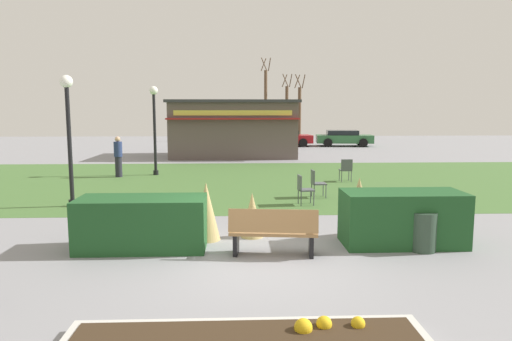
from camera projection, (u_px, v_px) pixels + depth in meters
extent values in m
plane|color=gray|center=(255.00, 261.00, 8.71)|extent=(80.00, 80.00, 0.00)
cube|color=#446B33|center=(246.00, 181.00, 18.30)|extent=(36.00, 12.00, 0.01)
sphere|color=gold|center=(303.00, 328.00, 5.65)|extent=(0.22, 0.22, 0.22)
sphere|color=gold|center=(358.00, 324.00, 5.75)|extent=(0.18, 0.18, 0.18)
sphere|color=gold|center=(324.00, 324.00, 5.75)|extent=(0.20, 0.20, 0.20)
cube|color=#9E7547|center=(273.00, 232.00, 9.02)|extent=(1.74, 0.66, 0.06)
cube|color=#9E7547|center=(273.00, 221.00, 8.76)|extent=(1.70, 0.31, 0.44)
cube|color=black|center=(236.00, 243.00, 9.10)|extent=(0.13, 0.45, 0.45)
cube|color=black|center=(311.00, 244.00, 8.99)|extent=(0.13, 0.45, 0.45)
cube|color=#9E7547|center=(232.00, 226.00, 9.06)|extent=(0.11, 0.44, 0.06)
cube|color=#9E7547|center=(316.00, 227.00, 8.94)|extent=(0.11, 0.44, 0.06)
cube|color=#1E4C23|center=(142.00, 223.00, 9.40)|extent=(2.56, 1.10, 1.05)
cube|color=#1E4C23|center=(402.00, 218.00, 9.69)|extent=(2.48, 1.10, 1.13)
cone|color=tan|center=(252.00, 215.00, 10.28)|extent=(0.50, 0.50, 0.99)
cone|color=tan|center=(206.00, 211.00, 10.04)|extent=(0.60, 0.60, 1.27)
cone|color=tan|center=(359.00, 207.00, 10.28)|extent=(0.74, 0.74, 1.33)
cylinder|color=black|center=(73.00, 203.00, 13.56)|extent=(0.22, 0.22, 0.20)
cylinder|color=black|center=(70.00, 148.00, 13.35)|extent=(0.12, 0.12, 3.43)
sphere|color=white|center=(66.00, 81.00, 13.10)|extent=(0.36, 0.36, 0.36)
cylinder|color=black|center=(156.00, 173.00, 20.02)|extent=(0.22, 0.22, 0.20)
cylinder|color=black|center=(155.00, 135.00, 19.80)|extent=(0.12, 0.12, 3.43)
sphere|color=white|center=(154.00, 90.00, 19.56)|extent=(0.36, 0.36, 0.36)
cylinder|color=#2D4233|center=(423.00, 231.00, 9.28)|extent=(0.52, 0.52, 0.79)
cube|color=#594C47|center=(233.00, 130.00, 27.82)|extent=(7.20, 4.60, 3.17)
cube|color=#333338|center=(233.00, 101.00, 27.60)|extent=(7.50, 4.90, 0.16)
cube|color=maroon|center=(233.00, 119.00, 25.27)|extent=(7.30, 0.36, 0.08)
cube|color=#D8CC4C|center=(233.00, 113.00, 25.39)|extent=(6.48, 0.04, 0.28)
cube|color=#4C5156|center=(306.00, 190.00, 13.73)|extent=(0.48, 0.48, 0.04)
cube|color=#4C5156|center=(300.00, 183.00, 13.68)|extent=(0.08, 0.44, 0.44)
cylinder|color=#4C5156|center=(314.00, 198.00, 13.60)|extent=(0.03, 0.03, 0.45)
cylinder|color=#4C5156|center=(311.00, 196.00, 13.98)|extent=(0.03, 0.03, 0.45)
cylinder|color=#4C5156|center=(301.00, 199.00, 13.55)|extent=(0.03, 0.03, 0.45)
cylinder|color=#4C5156|center=(298.00, 196.00, 13.93)|extent=(0.03, 0.03, 0.45)
cube|color=#4C5156|center=(345.00, 170.00, 18.16)|extent=(0.45, 0.45, 0.04)
cube|color=#4C5156|center=(347.00, 165.00, 17.94)|extent=(0.44, 0.05, 0.44)
cylinder|color=#4C5156|center=(349.00, 175.00, 18.39)|extent=(0.03, 0.03, 0.45)
cylinder|color=#4C5156|center=(339.00, 175.00, 18.37)|extent=(0.03, 0.03, 0.45)
cylinder|color=#4C5156|center=(351.00, 176.00, 18.02)|extent=(0.03, 0.03, 0.45)
cylinder|color=#4C5156|center=(342.00, 176.00, 17.99)|extent=(0.03, 0.03, 0.45)
cube|color=#4C5156|center=(319.00, 184.00, 14.87)|extent=(0.46, 0.46, 0.04)
cube|color=#4C5156|center=(313.00, 177.00, 14.83)|extent=(0.06, 0.44, 0.44)
cylinder|color=#4C5156|center=(326.00, 191.00, 14.73)|extent=(0.03, 0.03, 0.45)
cylinder|color=#4C5156|center=(323.00, 189.00, 15.11)|extent=(0.03, 0.03, 0.45)
cylinder|color=#4C5156|center=(314.00, 192.00, 14.70)|extent=(0.03, 0.03, 0.45)
cylinder|color=#4C5156|center=(312.00, 190.00, 15.07)|extent=(0.03, 0.03, 0.45)
cylinder|color=#23232D|center=(119.00, 167.00, 19.36)|extent=(0.28, 0.28, 0.85)
cylinder|color=navy|center=(118.00, 149.00, 19.27)|extent=(0.34, 0.34, 0.62)
sphere|color=tan|center=(118.00, 139.00, 19.21)|extent=(0.22, 0.22, 0.22)
cube|color=#B7BABF|center=(213.00, 139.00, 34.98)|extent=(4.23, 1.88, 0.60)
cube|color=black|center=(211.00, 133.00, 34.92)|extent=(2.34, 1.63, 0.44)
cylinder|color=black|center=(231.00, 141.00, 35.95)|extent=(0.64, 0.23, 0.64)
cylinder|color=black|center=(230.00, 143.00, 34.12)|extent=(0.64, 0.23, 0.64)
cylinder|color=black|center=(197.00, 141.00, 35.90)|extent=(0.64, 0.23, 0.64)
cylinder|color=black|center=(195.00, 143.00, 34.07)|extent=(0.64, 0.23, 0.64)
cube|color=maroon|center=(283.00, 139.00, 35.19)|extent=(4.34, 2.16, 0.60)
cube|color=black|center=(282.00, 133.00, 35.11)|extent=(2.44, 1.78, 0.44)
cylinder|color=black|center=(298.00, 141.00, 36.29)|extent=(0.66, 0.28, 0.64)
cylinder|color=black|center=(303.00, 143.00, 34.48)|extent=(0.66, 0.28, 0.64)
cylinder|color=black|center=(265.00, 141.00, 35.96)|extent=(0.66, 0.28, 0.64)
cylinder|color=black|center=(268.00, 143.00, 34.15)|extent=(0.66, 0.28, 0.64)
cube|color=#2D6638|center=(344.00, 139.00, 35.37)|extent=(4.36, 2.22, 0.60)
cube|color=black|center=(342.00, 133.00, 35.33)|extent=(2.46, 1.81, 0.44)
cylinder|color=black|center=(359.00, 141.00, 36.23)|extent=(0.66, 0.28, 0.64)
cylinder|color=black|center=(363.00, 143.00, 34.41)|extent=(0.66, 0.28, 0.64)
cylinder|color=black|center=(326.00, 141.00, 36.40)|extent=(0.66, 0.28, 0.64)
cylinder|color=black|center=(328.00, 143.00, 34.58)|extent=(0.66, 0.28, 0.64)
cylinder|color=brown|center=(266.00, 106.00, 41.21)|extent=(0.28, 0.28, 6.18)
cylinder|color=brown|center=(269.00, 64.00, 40.85)|extent=(0.25, 0.58, 1.12)
cylinder|color=brown|center=(264.00, 65.00, 41.03)|extent=(0.54, 0.36, 1.12)
cylinder|color=brown|center=(264.00, 64.00, 40.42)|extent=(0.54, 0.35, 1.12)
cylinder|color=brown|center=(287.00, 114.00, 41.16)|extent=(0.28, 0.28, 4.78)
cylinder|color=brown|center=(291.00, 80.00, 40.90)|extent=(0.25, 0.58, 1.12)
cylinder|color=brown|center=(285.00, 81.00, 41.07)|extent=(0.54, 0.36, 1.12)
cylinder|color=brown|center=(285.00, 80.00, 40.47)|extent=(0.54, 0.35, 1.12)
cylinder|color=brown|center=(299.00, 115.00, 39.20)|extent=(0.28, 0.28, 4.60)
cylinder|color=brown|center=(304.00, 81.00, 38.95)|extent=(0.25, 0.58, 1.12)
cylinder|color=brown|center=(297.00, 81.00, 39.13)|extent=(0.54, 0.36, 1.12)
cylinder|color=brown|center=(298.00, 81.00, 38.53)|extent=(0.54, 0.35, 1.12)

